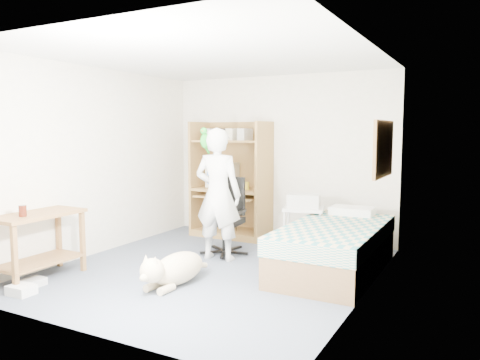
{
  "coord_description": "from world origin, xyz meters",
  "views": [
    {
      "loc": [
        2.85,
        -4.67,
        1.66
      ],
      "look_at": [
        0.14,
        0.43,
        1.05
      ],
      "focal_mm": 35.0,
      "sensor_mm": 36.0,
      "label": 1
    }
  ],
  "objects": [
    {
      "name": "computer_hutch",
      "position": [
        -0.7,
        1.74,
        0.82
      ],
      "size": [
        1.2,
        0.63,
        1.8
      ],
      "color": "brown",
      "rests_on": "floor"
    },
    {
      "name": "parrot",
      "position": [
        -0.39,
        0.45,
        1.55
      ],
      "size": [
        0.12,
        0.22,
        0.34
      ],
      "rotation": [
        0.0,
        0.0,
        0.1
      ],
      "color": "#169922",
      "rests_on": "person"
    },
    {
      "name": "pencil_cup",
      "position": [
        -0.4,
        1.65,
        0.82
      ],
      "size": [
        0.08,
        0.08,
        0.12
      ],
      "primitive_type": "cylinder",
      "color": "yellow",
      "rests_on": "computer_hutch"
    },
    {
      "name": "crt_monitor",
      "position": [
        -0.88,
        1.75,
        0.96
      ],
      "size": [
        0.41,
        0.44,
        0.38
      ],
      "rotation": [
        0.0,
        0.0,
        0.03
      ],
      "color": "beige",
      "rests_on": "computer_hutch"
    },
    {
      "name": "wall_right",
      "position": [
        1.8,
        0.0,
        1.25
      ],
      "size": [
        0.02,
        4.0,
        2.5
      ],
      "primitive_type": "cube",
      "color": "silver",
      "rests_on": "floor"
    },
    {
      "name": "printer_cart",
      "position": [
        0.69,
        1.23,
        0.42
      ],
      "size": [
        0.61,
        0.54,
        0.63
      ],
      "rotation": [
        0.0,
        0.0,
        0.24
      ],
      "color": "silver",
      "rests_on": "floor"
    },
    {
      "name": "person",
      "position": [
        -0.19,
        0.44,
        0.85
      ],
      "size": [
        0.66,
        0.47,
        1.7
      ],
      "primitive_type": "imported",
      "rotation": [
        0.0,
        0.0,
        3.24
      ],
      "color": "white",
      "rests_on": "floor"
    },
    {
      "name": "ceiling",
      "position": [
        0.0,
        0.0,
        2.5
      ],
      "size": [
        3.6,
        4.0,
        0.02
      ],
      "primitive_type": "cube",
      "color": "white",
      "rests_on": "wall_back"
    },
    {
      "name": "floor_box_a",
      "position": [
        -1.27,
        -1.65,
        0.05
      ],
      "size": [
        0.26,
        0.21,
        0.1
      ],
      "primitive_type": "cube",
      "rotation": [
        0.0,
        0.0,
        0.04
      ],
      "color": "silver",
      "rests_on": "floor"
    },
    {
      "name": "side_desk",
      "position": [
        -1.55,
        -1.2,
        0.49
      ],
      "size": [
        0.5,
        1.0,
        0.75
      ],
      "color": "brown",
      "rests_on": "floor"
    },
    {
      "name": "drink_glass",
      "position": [
        -1.5,
        -1.42,
        0.81
      ],
      "size": [
        0.08,
        0.08,
        0.12
      ],
      "primitive_type": "cylinder",
      "color": "#41140A",
      "rests_on": "side_desk"
    },
    {
      "name": "printer",
      "position": [
        0.69,
        1.23,
        0.72
      ],
      "size": [
        0.48,
        0.41,
        0.18
      ],
      "primitive_type": "cube",
      "rotation": [
        0.0,
        0.0,
        0.24
      ],
      "color": "#B8B8B3",
      "rests_on": "printer_cart"
    },
    {
      "name": "floor_box_b",
      "position": [
        -1.4,
        -1.41,
        0.04
      ],
      "size": [
        0.18,
        0.22,
        0.08
      ],
      "primitive_type": "cube",
      "rotation": [
        0.0,
        0.0,
        -0.01
      ],
      "color": "#B6B6B1",
      "rests_on": "floor"
    },
    {
      "name": "bed",
      "position": [
        1.3,
        0.62,
        0.29
      ],
      "size": [
        1.02,
        2.02,
        0.66
      ],
      "color": "brown",
      "rests_on": "floor"
    },
    {
      "name": "keyboard",
      "position": [
        -0.7,
        1.58,
        0.67
      ],
      "size": [
        0.46,
        0.19,
        0.03
      ],
      "primitive_type": "cube",
      "rotation": [
        0.0,
        0.0,
        0.06
      ],
      "color": "beige",
      "rests_on": "computer_hutch"
    },
    {
      "name": "floor",
      "position": [
        0.0,
        0.0,
        0.0
      ],
      "size": [
        4.0,
        4.0,
        0.0
      ],
      "primitive_type": "plane",
      "color": "#454D5E",
      "rests_on": "ground"
    },
    {
      "name": "wall_left",
      "position": [
        -1.8,
        0.0,
        1.25
      ],
      "size": [
        0.02,
        4.0,
        2.5
      ],
      "primitive_type": "cube",
      "color": "silver",
      "rests_on": "floor"
    },
    {
      "name": "dog",
      "position": [
        -0.08,
        -0.66,
        0.18
      ],
      "size": [
        0.4,
        1.11,
        0.41
      ],
      "rotation": [
        0.0,
        0.0,
        -0.06
      ],
      "color": "beige",
      "rests_on": "floor"
    },
    {
      "name": "wall_back",
      "position": [
        0.0,
        2.0,
        1.25
      ],
      "size": [
        3.6,
        0.02,
        2.5
      ],
      "primitive_type": "cube",
      "color": "silver",
      "rests_on": "floor"
    },
    {
      "name": "corkboard",
      "position": [
        1.77,
        0.9,
        1.45
      ],
      "size": [
        0.04,
        0.94,
        0.66
      ],
      "color": "#966643",
      "rests_on": "wall_right"
    },
    {
      "name": "office_chair",
      "position": [
        -0.24,
        0.74,
        0.36
      ],
      "size": [
        0.57,
        0.57,
        1.02
      ],
      "rotation": [
        0.0,
        0.0,
        0.1
      ],
      "color": "black",
      "rests_on": "floor"
    }
  ]
}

